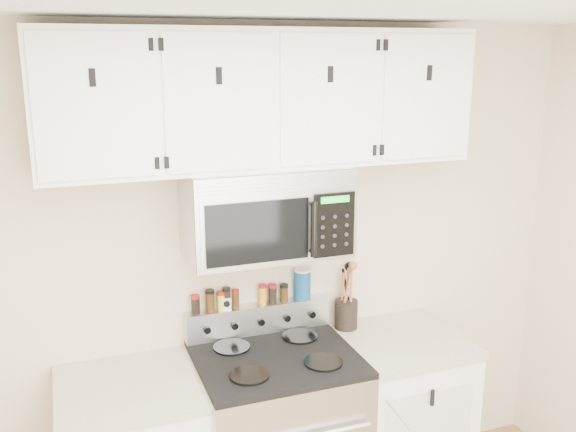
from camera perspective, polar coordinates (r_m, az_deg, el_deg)
name	(u,v)px	position (r m, az deg, el deg)	size (l,w,h in m)	color
back_wall	(256,275)	(3.29, -2.90, -5.25)	(3.50, 0.01, 2.50)	beige
base_cabinet_right	(397,416)	(3.65, 9.63, -17.13)	(0.64, 0.62, 0.92)	white
microwave	(267,211)	(3.01, -1.90, 0.41)	(0.76, 0.44, 0.42)	#9E9EA3
upper_cabinets	(264,99)	(2.95, -2.16, 10.37)	(2.00, 0.35, 0.62)	white
utensil_crock	(346,312)	(3.47, 5.19, -8.48)	(0.12, 0.12, 0.36)	black
kitchen_timer	(226,303)	(3.26, -5.56, -7.71)	(0.06, 0.05, 0.07)	white
salt_canister	(302,284)	(3.36, 1.28, -6.04)	(0.09, 0.09, 0.16)	navy
spice_jar_0	(196,304)	(3.22, -8.21, -7.76)	(0.04, 0.04, 0.10)	black
spice_jar_1	(210,301)	(3.23, -6.94, -7.47)	(0.05, 0.05, 0.11)	#40250F
spice_jar_2	(221,301)	(3.25, -5.98, -7.49)	(0.04, 0.04, 0.10)	yellow
spice_jar_3	(227,298)	(3.25, -5.48, -7.29)	(0.04, 0.04, 0.11)	black
spice_jar_4	(236,299)	(3.27, -4.67, -7.33)	(0.04, 0.04, 0.10)	#3B280E
spice_jar_5	(263,294)	(3.30, -2.28, -6.96)	(0.04, 0.04, 0.11)	orange
spice_jar_6	(273,293)	(3.32, -1.39, -6.89)	(0.04, 0.04, 0.10)	black
spice_jar_7	(284,293)	(3.34, -0.36, -6.82)	(0.04, 0.04, 0.09)	#3B260E
spice_jar_8	(299,291)	(3.37, 0.98, -6.68)	(0.04, 0.04, 0.09)	orange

